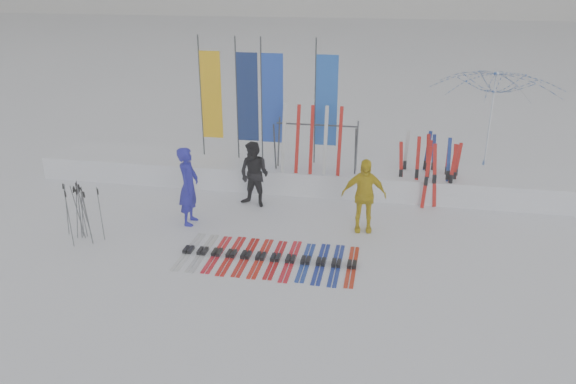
% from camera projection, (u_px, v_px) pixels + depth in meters
% --- Properties ---
extents(ground, '(120.00, 120.00, 0.00)m').
position_uv_depth(ground, '(262.00, 270.00, 10.69)').
color(ground, white).
rests_on(ground, ground).
extents(snow_bank, '(14.00, 1.60, 0.60)m').
position_uv_depth(snow_bank, '(302.00, 175.00, 14.78)').
color(snow_bank, white).
rests_on(snow_bank, ground).
extents(person_blue, '(0.45, 0.66, 1.78)m').
position_uv_depth(person_blue, '(189.00, 186.00, 12.38)').
color(person_blue, '#1B1BA1').
rests_on(person_blue, ground).
extents(person_black, '(0.91, 0.80, 1.59)m').
position_uv_depth(person_black, '(254.00, 175.00, 13.35)').
color(person_black, black).
rests_on(person_black, ground).
extents(person_yellow, '(1.00, 0.51, 1.64)m').
position_uv_depth(person_yellow, '(364.00, 195.00, 12.05)').
color(person_yellow, gold).
rests_on(person_yellow, ground).
extents(tent_canopy, '(4.40, 4.43, 3.05)m').
position_uv_depth(tent_canopy, '(492.00, 125.00, 14.82)').
color(tent_canopy, white).
rests_on(tent_canopy, ground).
extents(ski_row, '(3.48, 1.70, 0.07)m').
position_uv_depth(ski_row, '(268.00, 257.00, 11.10)').
color(ski_row, silver).
rests_on(ski_row, ground).
extents(pole_cluster, '(0.90, 0.74, 1.25)m').
position_uv_depth(pole_cluster, '(81.00, 213.00, 11.73)').
color(pole_cluster, '#595B60').
rests_on(pole_cluster, ground).
extents(feather_flags, '(3.66, 0.18, 3.20)m').
position_uv_depth(feather_flags, '(263.00, 98.00, 14.47)').
color(feather_flags, '#383A3F').
rests_on(feather_flags, ground).
extents(ski_rack, '(2.04, 0.80, 1.23)m').
position_uv_depth(ski_rack, '(316.00, 140.00, 13.94)').
color(ski_rack, '#383A3F').
rests_on(ski_rack, ground).
extents(upright_skis, '(1.42, 1.17, 1.70)m').
position_uv_depth(upright_skis, '(432.00, 170.00, 13.72)').
color(upright_skis, red).
rests_on(upright_skis, ground).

